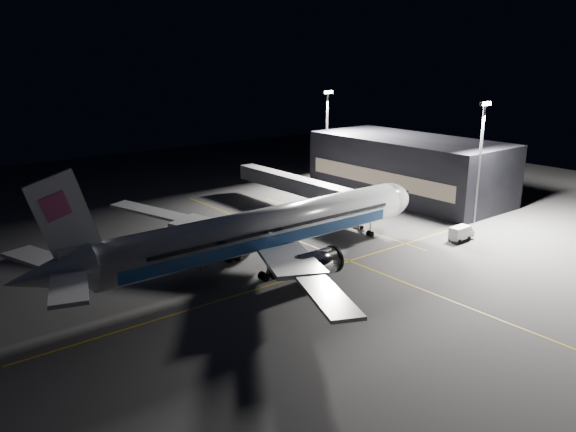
# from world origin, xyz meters

# --- Properties ---
(ground) EXTENTS (200.00, 200.00, 0.00)m
(ground) POSITION_xyz_m (0.00, 0.00, 0.00)
(ground) COLOR #4C4C4F
(ground) RESTS_ON ground
(guide_line_main) EXTENTS (0.25, 80.00, 0.01)m
(guide_line_main) POSITION_xyz_m (10.00, 0.00, 0.01)
(guide_line_main) COLOR gold
(guide_line_main) RESTS_ON ground
(guide_line_cross) EXTENTS (70.00, 0.25, 0.01)m
(guide_line_cross) POSITION_xyz_m (0.00, -6.00, 0.01)
(guide_line_cross) COLOR gold
(guide_line_cross) RESTS_ON ground
(guide_line_side) EXTENTS (0.25, 40.00, 0.01)m
(guide_line_side) POSITION_xyz_m (22.00, 10.00, 0.01)
(guide_line_side) COLOR gold
(guide_line_side) RESTS_ON ground
(airliner) EXTENTS (61.48, 54.22, 16.64)m
(airliner) POSITION_xyz_m (-1.08, 0.00, 5.16)
(airliner) COLOR silver
(airliner) RESTS_ON ground
(terminal) EXTENTS (18.12, 40.00, 12.00)m
(terminal) POSITION_xyz_m (45.98, 14.00, 6.00)
(terminal) COLOR black
(terminal) RESTS_ON ground
(jet_bridge) EXTENTS (3.60, 34.40, 6.30)m
(jet_bridge) POSITION_xyz_m (22.00, 18.06, 4.58)
(jet_bridge) COLOR #B2B2B7
(jet_bridge) RESTS_ON ground
(floodlight_mast_north) EXTENTS (2.40, 0.68, 20.70)m
(floodlight_mast_north) POSITION_xyz_m (40.00, 31.99, 12.37)
(floodlight_mast_north) COLOR #59595E
(floodlight_mast_north) RESTS_ON ground
(floodlight_mast_south) EXTENTS (2.40, 0.67, 20.70)m
(floodlight_mast_south) POSITION_xyz_m (40.00, -6.01, 12.37)
(floodlight_mast_south) COLOR #59595E
(floodlight_mast_south) RESTS_ON ground
(service_truck) EXTENTS (4.53, 2.05, 2.31)m
(service_truck) POSITION_xyz_m (30.14, -10.27, 1.23)
(service_truck) COLOR silver
(service_truck) RESTS_ON ground
(baggage_tug) EXTENTS (2.62, 2.25, 1.68)m
(baggage_tug) POSITION_xyz_m (0.64, 13.79, 0.77)
(baggage_tug) COLOR black
(baggage_tug) RESTS_ON ground
(safety_cone_a) EXTENTS (0.43, 0.43, 0.65)m
(safety_cone_a) POSITION_xyz_m (-3.84, 6.02, 0.33)
(safety_cone_a) COLOR orange
(safety_cone_a) RESTS_ON ground
(safety_cone_b) EXTENTS (0.39, 0.39, 0.58)m
(safety_cone_b) POSITION_xyz_m (-2.56, 14.00, 0.29)
(safety_cone_b) COLOR orange
(safety_cone_b) RESTS_ON ground
(safety_cone_c) EXTENTS (0.44, 0.44, 0.65)m
(safety_cone_c) POSITION_xyz_m (-8.00, 4.21, 0.33)
(safety_cone_c) COLOR orange
(safety_cone_c) RESTS_ON ground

